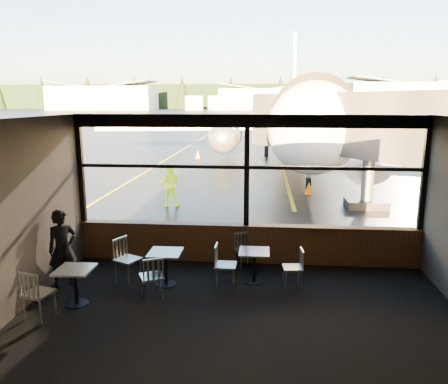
# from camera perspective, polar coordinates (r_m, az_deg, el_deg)

# --- Properties ---
(ground_plane) EXTENTS (520.00, 520.00, 0.00)m
(ground_plane) POSITION_cam_1_polar(r_m,az_deg,el_deg) (129.97, 5.06, 10.07)
(ground_plane) COLOR black
(ground_plane) RESTS_ON ground
(carpet_floor) EXTENTS (8.00, 6.00, 0.01)m
(carpet_floor) POSITION_cam_1_polar(r_m,az_deg,el_deg) (7.89, 1.94, -16.83)
(carpet_floor) COLOR black
(carpet_floor) RESTS_ON ground
(ceiling) EXTENTS (8.00, 6.00, 0.04)m
(ceiling) POSITION_cam_1_polar(r_m,az_deg,el_deg) (6.93, 2.14, 9.40)
(ceiling) COLOR #38332D
(ceiling) RESTS_ON ground
(wall_left) EXTENTS (0.04, 6.00, 3.50)m
(wall_left) POSITION_cam_1_polar(r_m,az_deg,el_deg) (8.43, -26.30, -3.45)
(wall_left) COLOR #464038
(wall_left) RESTS_ON ground
(wall_back) EXTENTS (8.00, 0.04, 3.50)m
(wall_back) POSITION_cam_1_polar(r_m,az_deg,el_deg) (4.43, -0.19, -15.59)
(wall_back) COLOR #464038
(wall_back) RESTS_ON ground
(window_sill) EXTENTS (8.00, 0.28, 0.90)m
(window_sill) POSITION_cam_1_polar(r_m,az_deg,el_deg) (10.47, 2.89, -6.82)
(window_sill) COLOR #59341A
(window_sill) RESTS_ON ground
(window_header) EXTENTS (8.00, 0.18, 0.30)m
(window_header) POSITION_cam_1_polar(r_m,az_deg,el_deg) (9.93, 3.06, 9.25)
(window_header) COLOR black
(window_header) RESTS_ON ground
(mullion_left) EXTENTS (0.12, 0.12, 2.60)m
(mullion_left) POSITION_cam_1_polar(r_m,az_deg,el_deg) (10.93, -18.20, 2.85)
(mullion_left) COLOR black
(mullion_left) RESTS_ON ground
(mullion_centre) EXTENTS (0.12, 0.12, 2.60)m
(mullion_centre) POSITION_cam_1_polar(r_m,az_deg,el_deg) (10.05, 2.99, 2.68)
(mullion_centre) COLOR black
(mullion_centre) RESTS_ON ground
(mullion_right) EXTENTS (0.12, 0.12, 2.60)m
(mullion_right) POSITION_cam_1_polar(r_m,az_deg,el_deg) (10.66, 24.73, 2.14)
(mullion_right) COLOR black
(mullion_right) RESTS_ON ground
(window_transom) EXTENTS (8.00, 0.10, 0.08)m
(window_transom) POSITION_cam_1_polar(r_m,az_deg,el_deg) (10.03, 3.00, 3.25)
(window_transom) COLOR black
(window_transom) RESTS_ON ground
(airliner) EXTENTS (29.03, 34.41, 10.23)m
(airliner) POSITION_cam_1_polar(r_m,az_deg,el_deg) (29.91, 9.93, 14.16)
(airliner) COLOR white
(airliner) RESTS_ON ground_plane
(jet_bridge) EXTENTS (8.66, 10.59, 4.62)m
(jet_bridge) POSITION_cam_1_polar(r_m,az_deg,el_deg) (15.82, 17.01, 5.92)
(jet_bridge) COLOR #2A2A2D
(jet_bridge) RESTS_ON ground_plane
(cafe_table_near) EXTENTS (0.63, 0.63, 0.70)m
(cafe_table_near) POSITION_cam_1_polar(r_m,az_deg,el_deg) (9.41, 3.94, -9.69)
(cafe_table_near) COLOR gray
(cafe_table_near) RESTS_ON carpet_floor
(cafe_table_mid) EXTENTS (0.67, 0.67, 0.73)m
(cafe_table_mid) POSITION_cam_1_polar(r_m,az_deg,el_deg) (9.32, -7.62, -9.86)
(cafe_table_mid) COLOR #9D9891
(cafe_table_mid) RESTS_ON carpet_floor
(cafe_table_left) EXTENTS (0.65, 0.65, 0.72)m
(cafe_table_left) POSITION_cam_1_polar(r_m,az_deg,el_deg) (8.86, -18.79, -11.63)
(cafe_table_left) COLOR #A19B94
(cafe_table_left) RESTS_ON carpet_floor
(chair_near_e) EXTENTS (0.49, 0.49, 0.83)m
(chair_near_e) POSITION_cam_1_polar(r_m,az_deg,el_deg) (9.24, 8.96, -9.78)
(chair_near_e) COLOR beige
(chair_near_e) RESTS_ON carpet_floor
(chair_near_w) EXTENTS (0.50, 0.50, 0.91)m
(chair_near_w) POSITION_cam_1_polar(r_m,az_deg,el_deg) (9.14, 0.22, -9.61)
(chair_near_w) COLOR #BAB6A8
(chair_near_w) RESTS_ON carpet_floor
(chair_near_n) EXTENTS (0.61, 0.61, 0.83)m
(chair_near_n) POSITION_cam_1_polar(r_m,az_deg,el_deg) (10.10, 2.70, -7.73)
(chair_near_n) COLOR #ADA89C
(chair_near_n) RESTS_ON carpet_floor
(chair_mid_s) EXTENTS (0.66, 0.66, 0.90)m
(chair_mid_s) POSITION_cam_1_polar(r_m,az_deg,el_deg) (8.72, -9.44, -10.89)
(chair_mid_s) COLOR #ADA89C
(chair_mid_s) RESTS_ON carpet_floor
(chair_mid_w) EXTENTS (0.69, 0.69, 0.95)m
(chair_mid_w) POSITION_cam_1_polar(r_m,az_deg,el_deg) (9.61, -12.45, -8.67)
(chair_mid_w) COLOR beige
(chair_mid_w) RESTS_ON carpet_floor
(chair_left_s) EXTENTS (0.63, 0.63, 0.94)m
(chair_left_s) POSITION_cam_1_polar(r_m,az_deg,el_deg) (8.52, -23.04, -12.13)
(chair_left_s) COLOR beige
(chair_left_s) RESTS_ON carpet_floor
(passenger) EXTENTS (0.70, 0.69, 1.63)m
(passenger) POSITION_cam_1_polar(r_m,az_deg,el_deg) (9.62, -20.33, -6.98)
(passenger) COLOR black
(passenger) RESTS_ON carpet_floor
(ground_crew) EXTENTS (0.82, 0.65, 1.64)m
(ground_crew) POSITION_cam_1_polar(r_m,az_deg,el_deg) (16.06, -7.17, 1.04)
(ground_crew) COLOR #BFF219
(ground_crew) RESTS_ON ground_plane
(cone_nose) EXTENTS (0.36, 0.36, 0.50)m
(cone_nose) POSITION_cam_1_polar(r_m,az_deg,el_deg) (18.46, 11.03, 0.51)
(cone_nose) COLOR #FD4B07
(cone_nose) RESTS_ON ground_plane
(cone_wing) EXTENTS (0.36, 0.36, 0.50)m
(cone_wing) POSITION_cam_1_polar(r_m,az_deg,el_deg) (29.74, -3.43, 4.94)
(cone_wing) COLOR orange
(cone_wing) RESTS_ON ground_plane
(hangar_left) EXTENTS (45.00, 18.00, 11.00)m
(hangar_left) POSITION_cam_1_polar(r_m,az_deg,el_deg) (202.54, -15.52, 11.86)
(hangar_left) COLOR silver
(hangar_left) RESTS_ON ground_plane
(hangar_mid) EXTENTS (38.00, 15.00, 10.00)m
(hangar_mid) POSITION_cam_1_polar(r_m,az_deg,el_deg) (194.92, 5.15, 12.10)
(hangar_mid) COLOR silver
(hangar_mid) RESTS_ON ground_plane
(hangar_right) EXTENTS (50.00, 20.00, 12.00)m
(hangar_right) POSITION_cam_1_polar(r_m,az_deg,el_deg) (197.16, 23.24, 11.50)
(hangar_right) COLOR silver
(hangar_right) RESTS_ON ground_plane
(fuel_tank_a) EXTENTS (8.00, 8.00, 6.00)m
(fuel_tank_a) POSITION_cam_1_polar(r_m,az_deg,el_deg) (194.31, -3.92, 11.53)
(fuel_tank_a) COLOR silver
(fuel_tank_a) RESTS_ON ground_plane
(fuel_tank_b) EXTENTS (8.00, 8.00, 6.00)m
(fuel_tank_b) POSITION_cam_1_polar(r_m,az_deg,el_deg) (193.00, -0.93, 11.55)
(fuel_tank_b) COLOR silver
(fuel_tank_b) RESTS_ON ground_plane
(fuel_tank_c) EXTENTS (8.00, 8.00, 6.00)m
(fuel_tank_c) POSITION_cam_1_polar(r_m,az_deg,el_deg) (192.20, 2.10, 11.55)
(fuel_tank_c) COLOR silver
(fuel_tank_c) RESTS_ON ground_plane
(treeline) EXTENTS (360.00, 3.00, 12.00)m
(treeline) POSITION_cam_1_polar(r_m,az_deg,el_deg) (219.93, 5.17, 12.32)
(treeline) COLOR black
(treeline) RESTS_ON ground_plane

